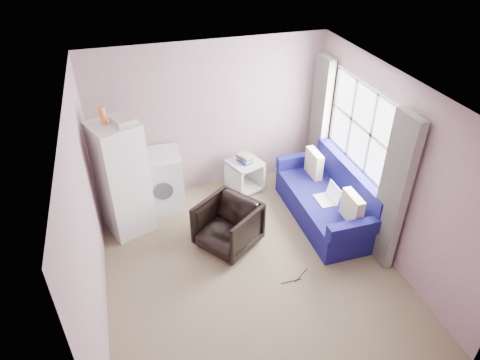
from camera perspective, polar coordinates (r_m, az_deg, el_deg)
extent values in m
cube|color=#827155|center=(6.00, 1.20, -11.21)|extent=(3.80, 4.20, 0.02)
cube|color=silver|center=(4.59, 1.57, 11.69)|extent=(3.80, 4.20, 0.02)
cube|color=#A38188|center=(6.96, -3.98, 8.29)|extent=(3.80, 0.02, 2.50)
cube|color=#A38188|center=(3.79, 11.66, -19.13)|extent=(3.80, 0.02, 2.50)
cube|color=#A38188|center=(5.05, -19.83, -4.78)|extent=(0.02, 4.20, 2.50)
cube|color=#A38188|center=(5.97, 19.10, 1.75)|extent=(0.02, 4.20, 2.50)
cube|color=white|center=(6.34, 15.97, 6.88)|extent=(0.01, 1.60, 1.20)
imported|color=black|center=(6.03, -1.64, -5.85)|extent=(1.02, 1.03, 0.78)
cube|color=silver|center=(6.30, -15.45, 0.12)|extent=(0.78, 0.78, 1.74)
cube|color=#494850|center=(6.52, -12.79, -0.59)|extent=(0.22, 0.52, 0.02)
cube|color=#494850|center=(6.43, -14.22, 3.95)|extent=(0.03, 0.04, 0.50)
cube|color=white|center=(6.20, -13.28, 3.64)|extent=(0.17, 0.39, 0.60)
cylinder|color=orange|center=(5.85, -17.82, 8.17)|extent=(0.10, 0.10, 0.24)
cube|color=beige|center=(5.82, -15.31, 7.65)|extent=(0.35, 0.38, 0.09)
cube|color=silver|center=(6.91, -10.48, 0.04)|extent=(0.68, 0.68, 0.93)
cube|color=#494850|center=(6.66, -10.84, 3.02)|extent=(0.63, 0.61, 0.05)
cylinder|color=#494850|center=(6.63, -10.20, -1.47)|extent=(0.31, 0.03, 0.31)
cube|color=beige|center=(7.10, 0.64, 2.29)|extent=(0.64, 0.64, 0.04)
cube|color=beige|center=(7.35, 0.62, -0.79)|extent=(0.64, 0.64, 0.04)
cube|color=beige|center=(7.12, -0.85, 0.00)|extent=(0.21, 0.49, 0.56)
cube|color=beige|center=(7.35, 2.06, 1.16)|extent=(0.21, 0.49, 0.56)
cube|color=navy|center=(7.08, 0.64, 2.56)|extent=(0.24, 0.29, 0.03)
cube|color=tan|center=(7.07, 0.73, 2.82)|extent=(0.25, 0.29, 0.03)
cube|color=navy|center=(7.04, 0.55, 3.01)|extent=(0.23, 0.28, 0.03)
cube|color=tan|center=(7.02, 0.74, 3.26)|extent=(0.26, 0.29, 0.03)
cube|color=navy|center=(6.75, 11.29, -3.56)|extent=(0.91, 1.91, 0.42)
cube|color=navy|center=(6.66, 14.44, 0.08)|extent=(0.20, 1.91, 0.47)
cube|color=navy|center=(5.95, 15.56, -6.23)|extent=(0.90, 0.15, 0.21)
cube|color=navy|center=(7.25, 8.36, 2.66)|extent=(0.90, 0.15, 0.21)
cube|color=beige|center=(6.11, 14.71, -3.61)|extent=(0.13, 0.43, 0.42)
cube|color=beige|center=(6.98, 9.84, 2.22)|extent=(0.13, 0.43, 0.42)
cube|color=beige|center=(6.51, 11.25, -2.67)|extent=(0.25, 0.35, 0.02)
cube|color=silver|center=(6.50, 12.41, -1.59)|extent=(0.07, 0.35, 0.23)
cube|color=white|center=(6.61, 14.63, 1.95)|extent=(0.14, 1.70, 0.04)
cube|color=white|center=(6.62, 15.05, 2.23)|extent=(0.02, 1.68, 0.05)
cube|color=white|center=(6.34, 15.83, 6.86)|extent=(0.02, 1.68, 0.05)
cube|color=white|center=(6.10, 16.71, 11.88)|extent=(0.02, 1.68, 0.05)
cube|color=white|center=(5.76, 19.75, 3.29)|extent=(0.02, 0.05, 1.20)
cube|color=white|center=(6.14, 17.06, 5.75)|extent=(0.02, 0.05, 1.20)
cube|color=white|center=(6.54, 14.67, 7.90)|extent=(0.02, 0.05, 1.20)
cube|color=white|center=(6.95, 12.54, 9.79)|extent=(0.02, 0.05, 1.20)
cube|color=beige|center=(5.73, 19.77, -1.65)|extent=(0.12, 0.46, 2.18)
cube|color=beige|center=(7.30, 10.53, 7.75)|extent=(0.12, 0.46, 2.18)
cylinder|color=black|center=(5.90, 8.16, -12.45)|extent=(0.25, 0.18, 0.01)
cylinder|color=black|center=(5.81, 6.87, -13.26)|extent=(0.30, 0.01, 0.01)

